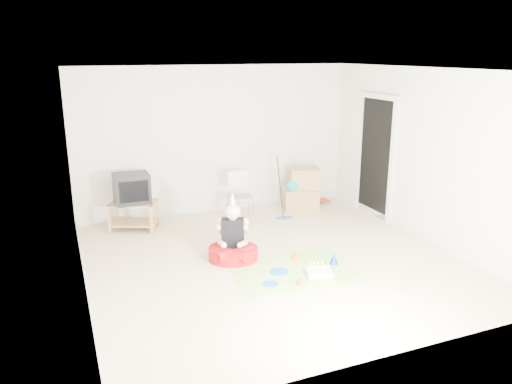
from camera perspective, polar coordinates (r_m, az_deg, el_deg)
name	(u,v)px	position (r m, az deg, el deg)	size (l,w,h in m)	color
ground	(273,260)	(7.05, 1.99, -7.80)	(5.00, 5.00, 0.00)	beige
doorway_recess	(376,158)	(8.94, 13.57, 3.75)	(0.02, 0.90, 2.05)	black
tv_stand	(133,213)	(8.38, -13.83, -2.38)	(0.86, 0.72, 0.46)	#9B7146
crt_tv	(132,188)	(8.26, -14.02, 0.43)	(0.55, 0.46, 0.48)	black
folding_chair	(241,197)	(8.48, -1.77, -0.62)	(0.44, 0.43, 0.88)	gray
cardboard_boxes	(302,190)	(9.15, 5.24, 0.21)	(0.73, 0.63, 0.78)	#AC8553
floor_mop	(284,204)	(8.66, 3.27, -1.41)	(0.27, 0.36, 1.07)	#234EAF
book_pile	(322,201)	(9.69, 7.57, -1.07)	(0.25, 0.30, 0.06)	#287A55
seated_woman	(233,245)	(6.99, -2.65, -6.11)	(0.90, 0.90, 0.99)	#B21013
party_mat	(294,270)	(6.75, 4.32, -8.93)	(1.62, 1.17, 0.01)	#FF358D
birthday_cake	(319,273)	(6.60, 7.19, -9.21)	(0.38, 0.34, 0.15)	white
blue_plate_near	(279,272)	(6.68, 2.65, -9.08)	(0.25, 0.25, 0.01)	blue
blue_plate_far	(270,284)	(6.35, 1.67, -10.46)	(0.19, 0.19, 0.01)	blue
orange_cup_near	(295,257)	(7.06, 4.48, -7.37)	(0.08, 0.08, 0.09)	#E05418
orange_cup_far	(300,282)	(6.35, 5.02, -10.24)	(0.06, 0.06, 0.07)	#E05418
blue_party_hat	(334,258)	(6.97, 8.90, -7.47)	(0.12, 0.12, 0.17)	#1933B0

